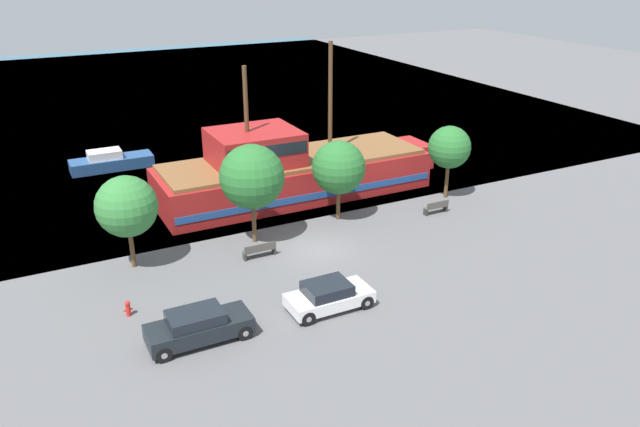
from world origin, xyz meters
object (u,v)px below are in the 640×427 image
object	(u,v)px
fire_hydrant	(128,308)
bench_promenade_east	(436,207)
moored_boat_dockside	(111,162)
parked_car_curb_mid	(199,326)
pirate_ship	(290,171)
parked_car_curb_front	(329,296)
bench_promenade_west	(260,250)

from	to	relation	value
fire_hydrant	bench_promenade_east	xyz separation A→B (m)	(19.90, 3.38, 0.02)
moored_boat_dockside	parked_car_curb_mid	size ratio (longest dim) A/B	1.37
pirate_ship	parked_car_curb_front	xyz separation A→B (m)	(-4.49, -14.20, -1.07)
pirate_ship	fire_hydrant	size ratio (longest dim) A/B	25.79
parked_car_curb_mid	fire_hydrant	size ratio (longest dim) A/B	5.83
pirate_ship	moored_boat_dockside	xyz separation A→B (m)	(-9.91, 11.33, -1.16)
parked_car_curb_mid	bench_promenade_east	size ratio (longest dim) A/B	2.69
parked_car_curb_front	bench_promenade_east	size ratio (longest dim) A/B	2.41
parked_car_curb_mid	parked_car_curb_front	bearing A→B (deg)	-1.78
pirate_ship	parked_car_curb_mid	size ratio (longest dim) A/B	4.42
moored_boat_dockside	bench_promenade_west	bearing A→B (deg)	-76.69
parked_car_curb_front	fire_hydrant	world-z (taller)	parked_car_curb_front
pirate_ship	moored_boat_dockside	distance (m)	15.10
parked_car_curb_front	fire_hydrant	size ratio (longest dim) A/B	5.21
parked_car_curb_mid	fire_hydrant	world-z (taller)	parked_car_curb_mid
fire_hydrant	bench_promenade_east	distance (m)	20.19
parked_car_curb_front	parked_car_curb_mid	distance (m)	6.17
parked_car_curb_front	parked_car_curb_mid	size ratio (longest dim) A/B	0.89
moored_boat_dockside	bench_promenade_west	size ratio (longest dim) A/B	3.34
moored_boat_dockside	fire_hydrant	bearing A→B (deg)	-97.92
bench_promenade_east	bench_promenade_west	bearing A→B (deg)	-177.07
bench_promenade_east	parked_car_curb_front	bearing A→B (deg)	-148.51
pirate_ship	fire_hydrant	xyz separation A→B (m)	(-12.96, -10.58, -1.33)
parked_car_curb_mid	bench_promenade_west	size ratio (longest dim) A/B	2.44
bench_promenade_east	fire_hydrant	bearing A→B (deg)	-170.37
bench_promenade_east	moored_boat_dockside	bearing A→B (deg)	132.30
moored_boat_dockside	fire_hydrant	size ratio (longest dim) A/B	7.97
bench_promenade_east	bench_promenade_west	size ratio (longest dim) A/B	0.91
pirate_ship	fire_hydrant	distance (m)	16.78
parked_car_curb_front	fire_hydrant	xyz separation A→B (m)	(-8.47, 3.63, -0.27)
parked_car_curb_front	pirate_ship	bearing A→B (deg)	72.45
parked_car_curb_mid	bench_promenade_west	distance (m)	8.13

